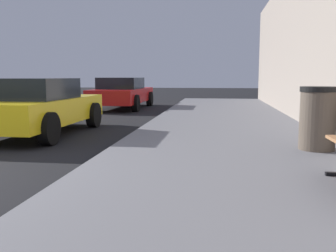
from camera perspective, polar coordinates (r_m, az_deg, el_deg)
sidewalk at (r=4.31m, az=10.46°, el=-9.17°), size 4.00×32.00×0.15m
trash_bin at (r=6.36m, az=21.92°, el=1.13°), size 0.58×0.58×1.00m
car_yellow at (r=8.94m, az=-19.62°, el=2.88°), size 2.01×4.06×1.27m
car_red at (r=15.59m, az=-6.98°, el=5.06°), size 1.95×4.54×1.27m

